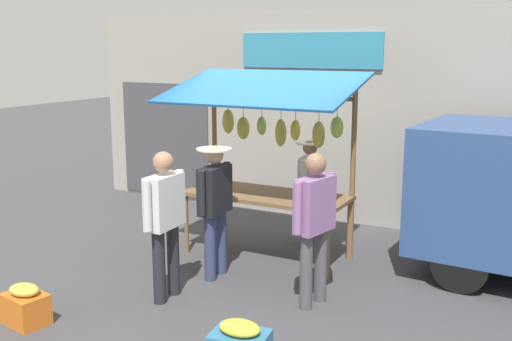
{
  "coord_description": "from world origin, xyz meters",
  "views": [
    {
      "loc": [
        -3.56,
        6.99,
        2.81
      ],
      "look_at": [
        0.0,
        0.3,
        1.25
      ],
      "focal_mm": 42.31,
      "sensor_mm": 36.0,
      "label": 1
    }
  ],
  "objects": [
    {
      "name": "produce_crate_near",
      "position": [
        1.26,
        2.99,
        0.2
      ],
      "size": [
        0.5,
        0.41,
        0.43
      ],
      "color": "#D1661E",
      "rests_on": "ground"
    },
    {
      "name": "vendor_with_sunhat",
      "position": [
        -0.3,
        -0.75,
        0.89
      ],
      "size": [
        0.39,
        0.66,
        1.52
      ],
      "rotation": [
        0.0,
        0.0,
        1.69
      ],
      "color": "#726656",
      "rests_on": "ground"
    },
    {
      "name": "shopper_in_grey_tee",
      "position": [
        0.22,
        0.96,
        0.98
      ],
      "size": [
        0.43,
        0.7,
        1.65
      ],
      "rotation": [
        0.0,
        0.0,
        -1.54
      ],
      "color": "navy",
      "rests_on": "ground"
    },
    {
      "name": "shopper_with_shopping_bag",
      "position": [
        0.36,
        1.78,
        0.99
      ],
      "size": [
        0.23,
        0.72,
        1.7
      ],
      "rotation": [
        0.0,
        0.0,
        -1.54
      ],
      "color": "#232328",
      "rests_on": "ground"
    },
    {
      "name": "ground_plane",
      "position": [
        0.0,
        0.0,
        0.0
      ],
      "size": [
        40.0,
        40.0,
        0.0
      ],
      "primitive_type": "plane",
      "color": "#424244"
    },
    {
      "name": "shopper_in_striped_shirt",
      "position": [
        -1.17,
        1.16,
        1.0
      ],
      "size": [
        0.32,
        0.71,
        1.71
      ],
      "rotation": [
        0.0,
        0.0,
        -1.77
      ],
      "color": "#4C4C51",
      "rests_on": "ground"
    },
    {
      "name": "street_backdrop",
      "position": [
        0.07,
        -2.2,
        1.7
      ],
      "size": [
        9.0,
        0.3,
        3.4
      ],
      "color": "#9E998E",
      "rests_on": "ground"
    },
    {
      "name": "market_stall",
      "position": [
        -0.02,
        -0.04,
        1.55
      ],
      "size": [
        2.5,
        1.46,
        2.5
      ],
      "color": "brown",
      "rests_on": "ground"
    }
  ]
}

